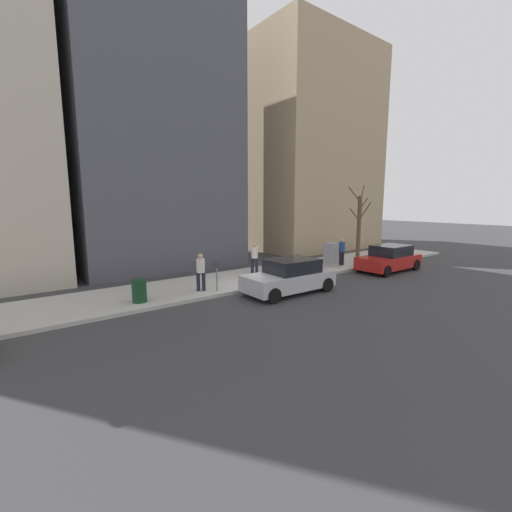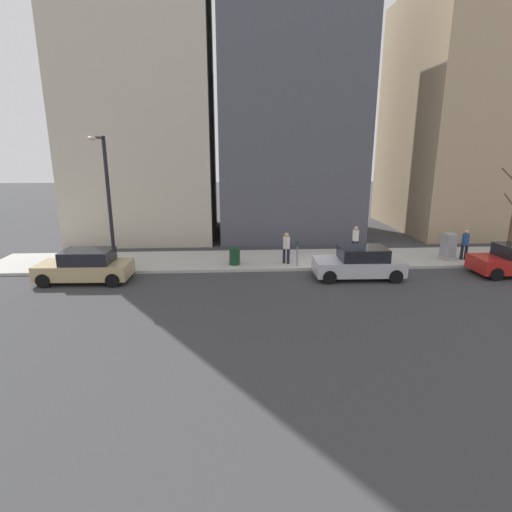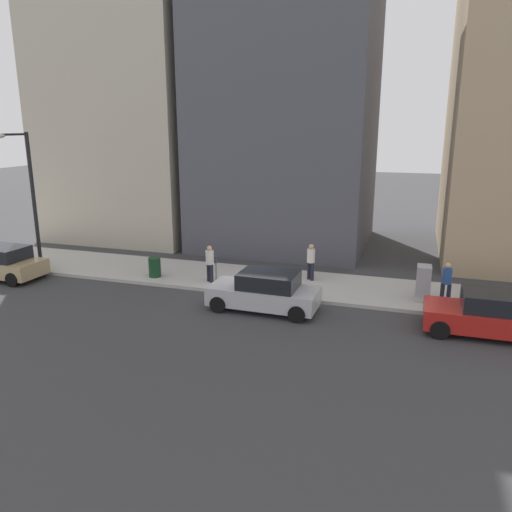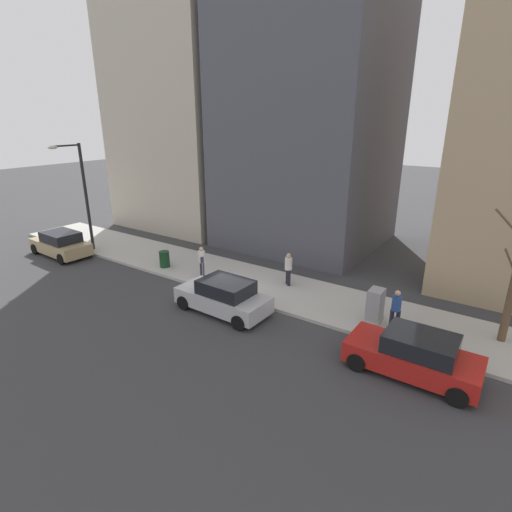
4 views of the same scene
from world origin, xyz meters
name	(u,v)px [view 2 (image 2 of 4)]	position (x,y,z in m)	size (l,w,h in m)	color
ground_plane	(333,270)	(0.00, 0.00, 0.00)	(120.00, 120.00, 0.00)	#38383A
sidewalk	(324,259)	(2.00, 0.00, 0.07)	(4.00, 36.00, 0.15)	#B2AFA8
parked_car_silver	(359,263)	(-1.27, -0.94, 0.74)	(2.00, 4.24, 1.52)	#B7B7BC
parked_car_tan	(86,266)	(-1.04, 12.03, 0.74)	(2.05, 4.26, 1.52)	tan
parking_meter	(297,250)	(0.45, 1.80, 0.98)	(0.14, 0.10, 1.35)	slate
utility_box	(448,247)	(1.30, -6.74, 0.85)	(0.83, 0.61, 1.43)	#A8A399
streetlamp	(107,193)	(0.28, 11.14, 4.02)	(1.97, 0.32, 6.50)	black
trash_bin	(235,256)	(0.90, 5.04, 0.60)	(0.56, 0.56, 0.90)	#14381E
pedestrian_near_meter	(465,243)	(1.17, -7.59, 1.09)	(0.36, 0.40, 1.66)	#1E1E2D
pedestrian_midblock	(355,239)	(2.61, -1.92, 1.09)	(0.36, 0.36, 1.66)	#1E1E2D
pedestrian_far_corner	(286,246)	(0.96, 2.30, 1.09)	(0.36, 0.36, 1.66)	#1E1E2D
office_tower_left	(476,115)	(11.00, -13.17, 8.53)	(11.00, 11.00, 17.05)	tan
office_block_center	(287,98)	(10.25, 1.15, 9.53)	(9.50, 9.50, 19.05)	#4C4C56
office_tower_right	(138,16)	(10.16, 11.10, 14.46)	(9.32, 9.32, 28.92)	#BCB29E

